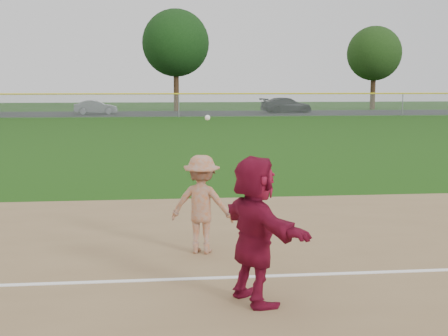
{
  "coord_description": "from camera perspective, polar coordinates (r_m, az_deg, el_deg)",
  "views": [
    {
      "loc": [
        -1.03,
        -8.63,
        2.83
      ],
      "look_at": [
        0.0,
        1.5,
        1.3
      ],
      "focal_mm": 45.0,
      "sensor_mm": 36.0,
      "label": 1
    }
  ],
  "objects": [
    {
      "name": "ground",
      "position": [
        9.14,
        0.96,
        -9.49
      ],
      "size": [
        160.0,
        160.0,
        0.0
      ],
      "primitive_type": "plane",
      "color": "#19420C",
      "rests_on": "ground"
    },
    {
      "name": "foul_line",
      "position": [
        8.38,
        1.62,
        -11.02
      ],
      "size": [
        60.0,
        0.1,
        0.01
      ],
      "primitive_type": "cube",
      "color": "white",
      "rests_on": "infield_dirt"
    },
    {
      "name": "parking_asphalt",
      "position": [
        54.71,
        -4.74,
        5.55
      ],
      "size": [
        120.0,
        10.0,
        0.01
      ],
      "primitive_type": "cube",
      "color": "black",
      "rests_on": "ground"
    },
    {
      "name": "first_base",
      "position": [
        9.26,
        3.46,
        -8.88
      ],
      "size": [
        0.36,
        0.36,
        0.08
      ],
      "primitive_type": "cube",
      "rotation": [
        0.0,
        0.0,
        -0.05
      ],
      "color": "white",
      "rests_on": "infield_dirt"
    },
    {
      "name": "base_runner",
      "position": [
        7.23,
        3.16,
        -6.28
      ],
      "size": [
        1.2,
        1.86,
        1.92
      ],
      "primitive_type": "imported",
      "rotation": [
        0.0,
        0.0,
        1.96
      ],
      "color": "maroon",
      "rests_on": "infield_dirt"
    },
    {
      "name": "car_mid",
      "position": [
        54.35,
        -12.93,
        6.04
      ],
      "size": [
        4.17,
        2.12,
        1.31
      ],
      "primitive_type": "imported",
      "rotation": [
        0.0,
        0.0,
        1.76
      ],
      "color": "#5B5E63",
      "rests_on": "parking_asphalt"
    },
    {
      "name": "car_right",
      "position": [
        56.1,
        6.36,
        6.37
      ],
      "size": [
        5.43,
        2.99,
        1.49
      ],
      "primitive_type": "imported",
      "rotation": [
        0.0,
        0.0,
        1.76
      ],
      "color": "black",
      "rests_on": "parking_asphalt"
    },
    {
      "name": "first_base_play",
      "position": [
        9.37,
        -2.26,
        -3.69
      ],
      "size": [
        1.19,
        0.89,
        2.31
      ],
      "color": "gray",
      "rests_on": "infield_dirt"
    },
    {
      "name": "outfield_fence",
      "position": [
        48.65,
        -4.63,
        7.49
      ],
      "size": [
        110.0,
        0.12,
        110.0
      ],
      "color": "#999EA0",
      "rests_on": "ground"
    },
    {
      "name": "tree_2",
      "position": [
        60.28,
        -4.93,
        12.53
      ],
      "size": [
        7.0,
        7.0,
        10.58
      ],
      "color": "#392514",
      "rests_on": "ground"
    },
    {
      "name": "tree_3",
      "position": [
        65.69,
        15.02,
        11.16
      ],
      "size": [
        6.0,
        6.0,
        9.19
      ],
      "color": "#332212",
      "rests_on": "ground"
    }
  ]
}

